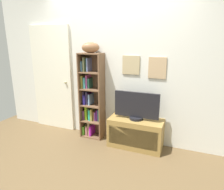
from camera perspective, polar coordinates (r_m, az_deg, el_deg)
The scene contains 7 objects.
ground at distance 2.96m, azimuth -7.95°, elevation -20.96°, with size 5.20×5.20×0.04m, color brown.
back_wall at distance 3.45m, azimuth 0.69°, elevation 7.71°, with size 4.80×0.08×2.55m.
bookshelf at distance 3.61m, azimuth -6.07°, elevation -1.26°, with size 0.41×0.26×1.53m.
football at distance 3.43m, azimuth -6.19°, elevation 13.43°, with size 0.30×0.18×0.18m, color brown.
tv_stand at distance 3.39m, azimuth 6.80°, elevation -10.79°, with size 0.89×0.40×0.49m.
television at distance 3.21m, azimuth 7.06°, elevation -3.23°, with size 0.73×0.22×0.46m.
door at distance 4.09m, azimuth -16.85°, elevation 4.47°, with size 0.88×0.09×2.02m.
Camera 1 is at (1.24, -2.06, 1.71)m, focal length 31.75 mm.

